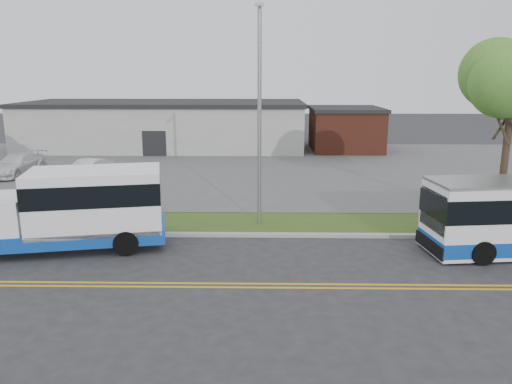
{
  "coord_description": "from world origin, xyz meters",
  "views": [
    {
      "loc": [
        3.25,
        -19.25,
        6.78
      ],
      "look_at": [
        2.85,
        2.65,
        1.6
      ],
      "focal_mm": 35.0,
      "sensor_mm": 36.0,
      "label": 1
    }
  ],
  "objects_px": {
    "shuttle_bus": "(75,207)",
    "parked_car_b": "(17,165)",
    "streetlight_near": "(259,111)",
    "pedestrian": "(138,195)",
    "parked_car_a": "(88,170)"
  },
  "relations": [
    {
      "from": "streetlight_near",
      "to": "shuttle_bus",
      "type": "distance_m",
      "value": 8.64
    },
    {
      "from": "shuttle_bus",
      "to": "pedestrian",
      "type": "distance_m",
      "value": 4.65
    },
    {
      "from": "shuttle_bus",
      "to": "pedestrian",
      "type": "bearing_deg",
      "value": 61.29
    },
    {
      "from": "streetlight_near",
      "to": "parked_car_b",
      "type": "bearing_deg",
      "value": 146.29
    },
    {
      "from": "streetlight_near",
      "to": "pedestrian",
      "type": "xyz_separation_m",
      "value": [
        -5.88,
        1.27,
        -4.15
      ]
    },
    {
      "from": "parked_car_b",
      "to": "streetlight_near",
      "type": "bearing_deg",
      "value": -27.03
    },
    {
      "from": "parked_car_a",
      "to": "streetlight_near",
      "type": "bearing_deg",
      "value": -23.88
    },
    {
      "from": "streetlight_near",
      "to": "parked_car_b",
      "type": "height_order",
      "value": "streetlight_near"
    },
    {
      "from": "streetlight_near",
      "to": "parked_car_a",
      "type": "xyz_separation_m",
      "value": [
        -11.18,
        9.41,
        -4.46
      ]
    },
    {
      "from": "pedestrian",
      "to": "parked_car_b",
      "type": "xyz_separation_m",
      "value": [
        -10.69,
        9.78,
        -0.27
      ]
    },
    {
      "from": "streetlight_near",
      "to": "pedestrian",
      "type": "bearing_deg",
      "value": 167.78
    },
    {
      "from": "shuttle_bus",
      "to": "parked_car_b",
      "type": "xyz_separation_m",
      "value": [
        -9.33,
        14.19,
        -0.87
      ]
    },
    {
      "from": "pedestrian",
      "to": "parked_car_a",
      "type": "bearing_deg",
      "value": -65.29
    },
    {
      "from": "streetlight_near",
      "to": "pedestrian",
      "type": "distance_m",
      "value": 7.3
    },
    {
      "from": "parked_car_a",
      "to": "pedestrian",
      "type": "bearing_deg",
      "value": -40.68
    }
  ]
}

